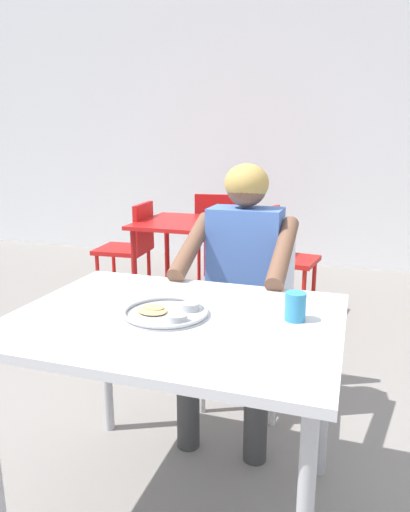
{
  "coord_description": "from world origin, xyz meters",
  "views": [
    {
      "loc": [
        0.61,
        -1.37,
        1.32
      ],
      "look_at": [
        0.08,
        0.23,
        0.9
      ],
      "focal_mm": 32.73,
      "sensor_mm": 36.0,
      "label": 1
    }
  ],
  "objects_px": {
    "diner_foreground": "(240,272)",
    "thali_tray": "(167,312)",
    "chair_red_left": "(131,244)",
    "chair_red_right": "(282,253)",
    "drinking_cup": "(295,306)",
    "table_foreground": "(175,338)",
    "table_background_red": "(197,232)",
    "chair_red_far": "(218,232)",
    "chair_foreground": "(250,300)"
  },
  "relations": [
    {
      "from": "diner_foreground",
      "to": "thali_tray",
      "type": "bearing_deg",
      "value": -97.5
    },
    {
      "from": "chair_red_left",
      "to": "chair_red_right",
      "type": "bearing_deg",
      "value": 2.66
    },
    {
      "from": "drinking_cup",
      "to": "table_foreground",
      "type": "bearing_deg",
      "value": -167.13
    },
    {
      "from": "chair_red_left",
      "to": "thali_tray",
      "type": "bearing_deg",
      "value": -60.03
    },
    {
      "from": "chair_red_left",
      "to": "chair_red_right",
      "type": "relative_size",
      "value": 1.0
    },
    {
      "from": "table_foreground",
      "to": "chair_red_right",
      "type": "height_order",
      "value": "chair_red_right"
    },
    {
      "from": "table_background_red",
      "to": "chair_red_left",
      "type": "xyz_separation_m",
      "value": [
        -0.59,
        0.0,
        -0.14
      ]
    },
    {
      "from": "table_foreground",
      "to": "diner_foreground",
      "type": "relative_size",
      "value": 0.89
    },
    {
      "from": "chair_red_far",
      "to": "drinking_cup",
      "type": "bearing_deg",
      "value": -68.47
    },
    {
      "from": "chair_red_left",
      "to": "table_background_red",
      "type": "bearing_deg",
      "value": -0.15
    },
    {
      "from": "thali_tray",
      "to": "chair_red_left",
      "type": "relative_size",
      "value": 0.35
    },
    {
      "from": "table_foreground",
      "to": "chair_red_left",
      "type": "xyz_separation_m",
      "value": [
        -1.23,
        2.08,
        -0.19
      ]
    },
    {
      "from": "table_background_red",
      "to": "chair_red_left",
      "type": "relative_size",
      "value": 1.11
    },
    {
      "from": "drinking_cup",
      "to": "chair_red_right",
      "type": "distance_m",
      "value": 2.11
    },
    {
      "from": "drinking_cup",
      "to": "chair_foreground",
      "type": "bearing_deg",
      "value": 112.08
    },
    {
      "from": "table_background_red",
      "to": "chair_red_right",
      "type": "xyz_separation_m",
      "value": [
        0.67,
        0.06,
        -0.13
      ]
    },
    {
      "from": "diner_foreground",
      "to": "table_background_red",
      "type": "height_order",
      "value": "diner_foreground"
    },
    {
      "from": "table_foreground",
      "to": "chair_red_far",
      "type": "relative_size",
      "value": 1.26
    },
    {
      "from": "diner_foreground",
      "to": "chair_red_far",
      "type": "height_order",
      "value": "diner_foreground"
    },
    {
      "from": "chair_red_far",
      "to": "diner_foreground",
      "type": "bearing_deg",
      "value": -70.84
    },
    {
      "from": "thali_tray",
      "to": "diner_foreground",
      "type": "distance_m",
      "value": 0.67
    },
    {
      "from": "chair_foreground",
      "to": "table_background_red",
      "type": "bearing_deg",
      "value": 120.45
    },
    {
      "from": "diner_foreground",
      "to": "chair_red_right",
      "type": "relative_size",
      "value": 1.47
    },
    {
      "from": "drinking_cup",
      "to": "diner_foreground",
      "type": "distance_m",
      "value": 0.66
    },
    {
      "from": "chair_red_left",
      "to": "chair_red_right",
      "type": "xyz_separation_m",
      "value": [
        1.25,
        0.06,
        0.0
      ]
    },
    {
      "from": "table_foreground",
      "to": "drinking_cup",
      "type": "bearing_deg",
      "value": 12.87
    },
    {
      "from": "drinking_cup",
      "to": "chair_red_left",
      "type": "height_order",
      "value": "drinking_cup"
    },
    {
      "from": "drinking_cup",
      "to": "chair_red_far",
      "type": "bearing_deg",
      "value": 111.53
    },
    {
      "from": "table_background_red",
      "to": "chair_red_left",
      "type": "bearing_deg",
      "value": 179.85
    },
    {
      "from": "thali_tray",
      "to": "chair_red_far",
      "type": "height_order",
      "value": "chair_red_far"
    },
    {
      "from": "thali_tray",
      "to": "chair_red_left",
      "type": "bearing_deg",
      "value": 119.97
    },
    {
      "from": "drinking_cup",
      "to": "table_background_red",
      "type": "distance_m",
      "value": 2.25
    },
    {
      "from": "thali_tray",
      "to": "table_background_red",
      "type": "xyz_separation_m",
      "value": [
        -0.61,
        2.09,
        -0.14
      ]
    },
    {
      "from": "drinking_cup",
      "to": "chair_foreground",
      "type": "height_order",
      "value": "chair_foreground"
    },
    {
      "from": "table_foreground",
      "to": "chair_foreground",
      "type": "xyz_separation_m",
      "value": [
        0.06,
        0.89,
        -0.15
      ]
    },
    {
      "from": "drinking_cup",
      "to": "chair_foreground",
      "type": "xyz_separation_m",
      "value": [
        -0.33,
        0.8,
        -0.28
      ]
    },
    {
      "from": "chair_foreground",
      "to": "table_background_red",
      "type": "relative_size",
      "value": 0.97
    },
    {
      "from": "chair_foreground",
      "to": "table_foreground",
      "type": "bearing_deg",
      "value": -93.83
    },
    {
      "from": "diner_foreground",
      "to": "table_background_red",
      "type": "xyz_separation_m",
      "value": [
        -0.7,
        1.42,
        -0.11
      ]
    },
    {
      "from": "drinking_cup",
      "to": "table_background_red",
      "type": "xyz_separation_m",
      "value": [
        -1.03,
        1.99,
        -0.18
      ]
    },
    {
      "from": "thali_tray",
      "to": "chair_foreground",
      "type": "height_order",
      "value": "chair_foreground"
    },
    {
      "from": "drinking_cup",
      "to": "table_background_red",
      "type": "height_order",
      "value": "drinking_cup"
    },
    {
      "from": "thali_tray",
      "to": "chair_foreground",
      "type": "bearing_deg",
      "value": 84.48
    },
    {
      "from": "chair_red_left",
      "to": "chair_red_far",
      "type": "distance_m",
      "value": 0.87
    },
    {
      "from": "chair_red_right",
      "to": "chair_red_far",
      "type": "xyz_separation_m",
      "value": [
        -0.69,
        0.6,
        0.02
      ]
    },
    {
      "from": "thali_tray",
      "to": "chair_red_left",
      "type": "height_order",
      "value": "chair_red_left"
    },
    {
      "from": "thali_tray",
      "to": "drinking_cup",
      "type": "distance_m",
      "value": 0.42
    },
    {
      "from": "table_foreground",
      "to": "thali_tray",
      "type": "distance_m",
      "value": 0.1
    },
    {
      "from": "thali_tray",
      "to": "table_background_red",
      "type": "height_order",
      "value": "thali_tray"
    },
    {
      "from": "table_foreground",
      "to": "drinking_cup",
      "type": "relative_size",
      "value": 11.63
    }
  ]
}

